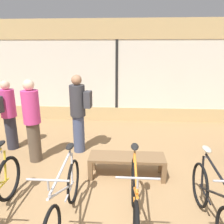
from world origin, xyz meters
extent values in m
plane|color=#99754C|center=(0.00, 0.00, 0.00)|extent=(24.00, 24.00, 0.00)
cube|color=tan|center=(0.00, 4.18, 0.23)|extent=(12.00, 0.08, 0.45)
cube|color=silver|center=(0.00, 4.18, 1.52)|extent=(12.00, 0.04, 2.15)
cube|color=tan|center=(0.00, 4.18, 2.90)|extent=(12.00, 0.08, 0.60)
cube|color=black|center=(0.00, 4.15, 1.52)|extent=(0.08, 0.02, 2.15)
torus|color=black|center=(-1.52, 0.09, 0.35)|extent=(0.06, 0.70, 0.70)
cylinder|color=gold|center=(-1.52, 0.05, 0.59)|extent=(0.03, 0.11, 0.49)
cylinder|color=gold|center=(-1.52, -0.15, 0.35)|extent=(0.03, 0.48, 0.03)
cylinder|color=#B2B2B7|center=(-1.52, 0.01, 0.90)|extent=(0.02, 0.02, 0.14)
ellipsoid|color=black|center=(-1.52, 0.01, 0.98)|extent=(0.11, 0.22, 0.06)
torus|color=black|center=(-0.49, 0.10, 0.33)|extent=(0.04, 0.67, 0.67)
cylinder|color=#BCBCC1|center=(-0.49, -0.46, 0.57)|extent=(0.03, 0.98, 0.51)
cylinder|color=#BCBCC1|center=(-0.49, 0.06, 0.57)|extent=(0.03, 0.11, 0.49)
cylinder|color=#BCBCC1|center=(-0.49, -0.43, 0.85)|extent=(0.03, 0.91, 0.10)
cylinder|color=#BCBCC1|center=(-0.49, -0.14, 0.33)|extent=(0.03, 0.47, 0.03)
cylinder|color=#B2B2B7|center=(-0.49, 0.02, 0.88)|extent=(0.02, 0.02, 0.14)
ellipsoid|color=black|center=(-0.49, 0.02, 0.96)|extent=(0.11, 0.22, 0.06)
cylinder|color=#B2B2B7|center=(-0.49, -0.89, 0.94)|extent=(0.02, 0.02, 0.12)
cylinder|color=#ADADB2|center=(-0.49, -0.89, 1.00)|extent=(0.46, 0.02, 0.02)
torus|color=black|center=(0.45, 0.09, 0.36)|extent=(0.05, 0.72, 0.72)
cylinder|color=orange|center=(0.45, -0.44, 0.60)|extent=(0.03, 0.92, 0.51)
cylinder|color=orange|center=(0.45, 0.05, 0.60)|extent=(0.03, 0.11, 0.49)
cylinder|color=orange|center=(0.45, -0.41, 0.88)|extent=(0.03, 0.85, 0.10)
cylinder|color=orange|center=(0.45, -0.13, 0.36)|extent=(0.03, 0.44, 0.03)
cylinder|color=#B2B2B7|center=(0.45, 0.01, 0.91)|extent=(0.02, 0.02, 0.14)
ellipsoid|color=black|center=(0.45, 0.01, 0.99)|extent=(0.11, 0.22, 0.06)
cylinder|color=#B2B2B7|center=(0.45, -0.83, 0.97)|extent=(0.02, 0.02, 0.12)
cylinder|color=#ADADB2|center=(0.45, -0.83, 1.03)|extent=(0.46, 0.02, 0.02)
torus|color=black|center=(1.45, 0.14, 0.33)|extent=(0.04, 0.66, 0.66)
cylinder|color=black|center=(1.45, -0.39, 0.57)|extent=(0.03, 0.92, 0.51)
cylinder|color=black|center=(1.45, 0.10, 0.57)|extent=(0.03, 0.11, 0.49)
cylinder|color=black|center=(1.45, -0.36, 0.85)|extent=(0.03, 0.85, 0.10)
cylinder|color=black|center=(1.45, -0.08, 0.33)|extent=(0.03, 0.44, 0.03)
cylinder|color=#B2B2B7|center=(1.45, 0.06, 0.88)|extent=(0.02, 0.02, 0.14)
ellipsoid|color=#B2A893|center=(1.45, 0.06, 0.96)|extent=(0.11, 0.22, 0.06)
cube|color=brown|center=(0.35, 0.83, 0.39)|extent=(1.40, 0.44, 0.05)
cube|color=brown|center=(-0.31, 0.65, 0.18)|extent=(0.08, 0.08, 0.36)
cube|color=brown|center=(1.01, 0.65, 0.18)|extent=(0.08, 0.08, 0.36)
cube|color=brown|center=(-0.31, 1.01, 0.18)|extent=(0.08, 0.08, 0.36)
cube|color=brown|center=(1.01, 1.01, 0.18)|extent=(0.08, 0.08, 0.36)
cylinder|color=#2D2D38|center=(-2.40, 1.86, 0.40)|extent=(0.35, 0.35, 0.80)
cylinder|color=#D13D84|center=(-2.40, 1.86, 1.12)|extent=(0.46, 0.46, 0.63)
sphere|color=beige|center=(-2.40, 1.86, 1.54)|extent=(0.21, 0.21, 0.21)
cylinder|color=brown|center=(-1.60, 1.31, 0.43)|extent=(0.28, 0.28, 0.85)
cylinder|color=#D13D84|center=(-1.60, 1.31, 1.19)|extent=(0.37, 0.37, 0.67)
sphere|color=beige|center=(-1.60, 1.31, 1.64)|extent=(0.22, 0.22, 0.22)
cylinder|color=#424C6B|center=(-0.76, 1.82, 0.44)|extent=(0.28, 0.28, 0.87)
cylinder|color=#333338|center=(-0.76, 1.82, 1.22)|extent=(0.36, 0.36, 0.69)
sphere|color=#9E7051|center=(-0.76, 1.82, 1.67)|extent=(0.23, 0.23, 0.23)
cube|color=#38383D|center=(-0.52, 1.80, 1.25)|extent=(0.16, 0.25, 0.36)
camera|label=1|loc=(0.31, -2.82, 2.31)|focal=35.00mm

